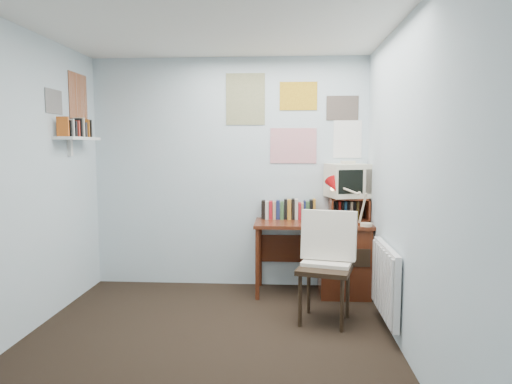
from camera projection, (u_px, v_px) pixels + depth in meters
The scene contains 14 objects.
ground at pixel (202, 354), 3.40m from camera, with size 3.50×3.50×0.00m, color black.
back_wall at pixel (229, 173), 5.02m from camera, with size 3.00×0.02×2.50m, color silver.
right_wall at pixel (412, 189), 3.18m from camera, with size 0.02×3.50×2.50m, color silver.
ceiling at pixel (198, 8), 3.15m from camera, with size 3.00×3.50×0.02m, color white.
desk at pixel (338, 256), 4.76m from camera, with size 1.20×0.55×0.76m.
desk_chair at pixel (325, 269), 3.98m from camera, with size 0.48×0.46×0.95m, color black.
desk_lamp at pixel (367, 205), 4.47m from camera, with size 0.30×0.26×0.43m, color red.
tv_riser at pixel (349, 209), 4.81m from camera, with size 0.40×0.30×0.25m, color #4E2111.
crt_tv at pixel (348, 179), 4.80m from camera, with size 0.40×0.37×0.38m, color beige.
book_row at pixel (289, 209), 4.92m from camera, with size 0.60×0.14×0.22m, color #4E2111.
radiator at pixel (386, 281), 3.82m from camera, with size 0.09×0.80×0.60m, color white.
wall_shelf at pixel (78, 138), 4.42m from camera, with size 0.20×0.62×0.24m, color white.
posters_back at pixel (294, 118), 4.91m from camera, with size 1.20×0.01×0.90m, color white.
posters_left at pixel (67, 99), 4.39m from camera, with size 0.01×0.70×0.60m, color white.
Camera 1 is at (0.61, -3.23, 1.55)m, focal length 32.00 mm.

